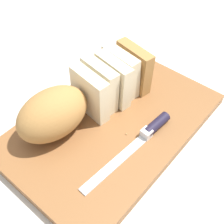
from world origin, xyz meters
name	(u,v)px	position (x,y,z in m)	size (l,w,h in m)	color
ground_plane	(112,128)	(0.00, 0.00, 0.00)	(3.00, 3.00, 0.00)	beige
cutting_board	(112,125)	(0.00, 0.00, 0.01)	(0.47, 0.31, 0.02)	brown
bread_loaf	(82,97)	(-0.02, 0.06, 0.08)	(0.33, 0.15, 0.11)	#A8753D
bread_knife	(147,133)	(0.02, -0.08, 0.03)	(0.25, 0.04, 0.02)	silver
crumb_near_knife	(126,134)	(-0.01, -0.05, 0.03)	(0.00, 0.00, 0.00)	tan
crumb_near_loaf	(115,103)	(0.05, 0.03, 0.03)	(0.00, 0.00, 0.00)	tan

